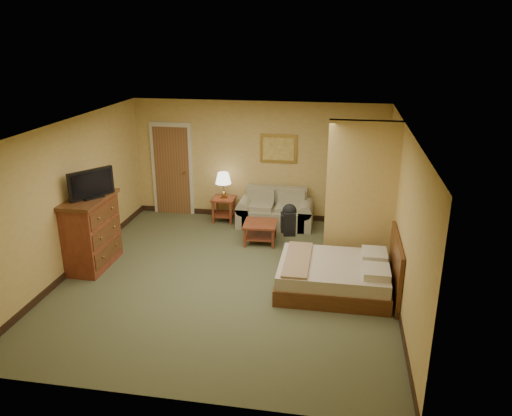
% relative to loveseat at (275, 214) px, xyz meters
% --- Properties ---
extents(floor, '(6.00, 6.00, 0.00)m').
position_rel_loveseat_xyz_m(floor, '(-0.45, -2.57, -0.26)').
color(floor, '#4F5335').
rests_on(floor, ground).
extents(ceiling, '(6.00, 6.00, 0.00)m').
position_rel_loveseat_xyz_m(ceiling, '(-0.45, -2.57, 2.34)').
color(ceiling, white).
rests_on(ceiling, back_wall).
extents(back_wall, '(5.50, 0.02, 2.60)m').
position_rel_loveseat_xyz_m(back_wall, '(-0.45, 0.43, 1.04)').
color(back_wall, tan).
rests_on(back_wall, floor).
extents(left_wall, '(0.02, 6.00, 2.60)m').
position_rel_loveseat_xyz_m(left_wall, '(-3.20, -2.57, 1.04)').
color(left_wall, tan).
rests_on(left_wall, floor).
extents(right_wall, '(0.02, 6.00, 2.60)m').
position_rel_loveseat_xyz_m(right_wall, '(2.30, -2.57, 1.04)').
color(right_wall, tan).
rests_on(right_wall, floor).
extents(partition, '(1.20, 0.15, 2.60)m').
position_rel_loveseat_xyz_m(partition, '(1.70, -1.64, 1.04)').
color(partition, tan).
rests_on(partition, floor).
extents(door, '(0.94, 0.16, 2.10)m').
position_rel_loveseat_xyz_m(door, '(-2.40, 0.40, 0.77)').
color(door, beige).
rests_on(door, floor).
extents(baseboard, '(5.50, 0.02, 0.12)m').
position_rel_loveseat_xyz_m(baseboard, '(-0.45, 0.42, -0.20)').
color(baseboard, black).
rests_on(baseboard, floor).
extents(loveseat, '(1.60, 0.74, 0.81)m').
position_rel_loveseat_xyz_m(loveseat, '(0.00, 0.00, 0.00)').
color(loveseat, gray).
rests_on(loveseat, floor).
extents(side_table, '(0.49, 0.49, 0.54)m').
position_rel_loveseat_xyz_m(side_table, '(-1.15, 0.08, 0.09)').
color(side_table, maroon).
rests_on(side_table, floor).
extents(table_lamp, '(0.34, 0.34, 0.57)m').
position_rel_loveseat_xyz_m(table_lamp, '(-1.15, 0.08, 0.70)').
color(table_lamp, '#A6793D').
rests_on(table_lamp, side_table).
extents(coffee_table, '(0.67, 0.67, 0.41)m').
position_rel_loveseat_xyz_m(coffee_table, '(-0.17, -0.95, 0.03)').
color(coffee_table, maroon).
rests_on(coffee_table, floor).
extents(wall_picture, '(0.80, 0.04, 0.62)m').
position_rel_loveseat_xyz_m(wall_picture, '(0.00, 0.40, 1.34)').
color(wall_picture, '#B78E3F').
rests_on(wall_picture, back_wall).
extents(dresser, '(0.63, 1.21, 1.29)m').
position_rel_loveseat_xyz_m(dresser, '(-2.93, -2.49, 0.39)').
color(dresser, maroon).
rests_on(dresser, floor).
extents(tv, '(0.51, 0.71, 0.50)m').
position_rel_loveseat_xyz_m(tv, '(-2.83, -2.49, 1.26)').
color(tv, black).
rests_on(tv, dresser).
extents(bed, '(1.88, 1.51, 0.97)m').
position_rel_loveseat_xyz_m(bed, '(1.38, -2.67, 0.00)').
color(bed, '#4F2812').
rests_on(bed, floor).
extents(backpack, '(0.27, 0.36, 0.57)m').
position_rel_loveseat_xyz_m(backpack, '(0.46, -1.55, 0.51)').
color(backpack, black).
rests_on(backpack, bed).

